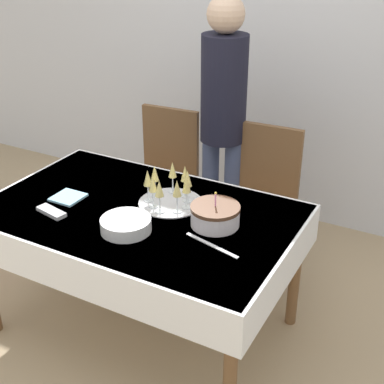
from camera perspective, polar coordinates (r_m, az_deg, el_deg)
The scene contains 12 objects.
ground_plane at distance 3.12m, azimuth -5.03°, elevation -13.96°, with size 12.00×12.00×0.00m, color tan.
wall_back at distance 3.89m, azimuth 7.97°, elevation 16.51°, with size 8.00×0.05×2.70m.
dining_table at distance 2.75m, azimuth -5.57°, elevation -3.84°, with size 1.57×0.99×0.74m.
dining_chair_far_left at distance 3.57m, azimuth -3.02°, elevation 1.84°, with size 0.45×0.45×0.96m.
dining_chair_far_right at distance 3.30m, azimuth 7.37°, elevation -0.61°, with size 0.44×0.44×0.96m.
birthday_cake at distance 2.54m, azimuth 2.48°, elevation -2.50°, with size 0.24×0.24×0.18m.
champagne_tray at distance 2.71m, azimuth -2.40°, elevation 0.50°, with size 0.33×0.33×0.18m.
plate_stack_main at distance 2.52m, azimuth -7.06°, elevation -3.48°, with size 0.24×0.24×0.06m.
cake_knife at distance 2.41m, azimuth 2.11°, elevation -5.69°, with size 0.30×0.09×0.00m.
fork_pile at distance 2.74m, azimuth -14.77°, elevation -2.05°, with size 0.18×0.09×0.02m.
napkin_pile at distance 2.87m, azimuth -13.08°, elevation -0.56°, with size 0.15×0.15×0.01m.
person_standing at distance 3.30m, azimuth 3.36°, elevation 8.89°, with size 0.28×0.28×1.68m.
Camera 1 is at (1.35, -1.94, 2.04)m, focal length 50.00 mm.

